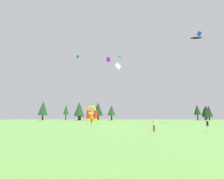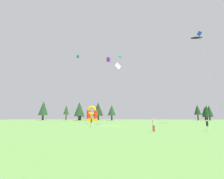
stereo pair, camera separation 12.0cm
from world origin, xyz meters
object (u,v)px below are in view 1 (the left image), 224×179
(person_far_side, at_px, (207,125))
(person_left_edge, at_px, (92,122))
(kite_white_diamond, at_px, (118,67))
(kite_teal_box, at_px, (78,57))
(kite_black_parafoil, at_px, (196,38))
(inflatable_blue_arch, at_px, (92,115))
(kite_blue_diamond, at_px, (200,35))
(kite_purple_box, at_px, (109,60))
(person_midfield, at_px, (154,124))
(kite_cyan_parafoil, at_px, (120,57))

(person_far_side, relative_size, person_left_edge, 0.90)
(kite_white_diamond, height_order, kite_teal_box, kite_teal_box)
(kite_black_parafoil, xyz_separation_m, inflatable_blue_arch, (-33.76, 26.79, -21.75))
(person_left_edge, bearing_deg, kite_white_diamond, 109.29)
(kite_blue_diamond, bearing_deg, kite_purple_box, 174.53)
(kite_blue_diamond, bearing_deg, person_left_edge, -159.05)
(kite_purple_box, bearing_deg, person_midfield, -69.55)
(kite_purple_box, height_order, kite_blue_diamond, kite_blue_diamond)
(kite_white_diamond, bearing_deg, kite_cyan_parafoil, 87.47)
(kite_cyan_parafoil, height_order, kite_purple_box, kite_cyan_parafoil)
(kite_teal_box, bearing_deg, kite_black_parafoil, -25.64)
(kite_blue_diamond, bearing_deg, kite_black_parafoil, 91.12)
(kite_black_parafoil, relative_size, inflatable_blue_arch, 3.92)
(kite_cyan_parafoil, distance_m, kite_black_parafoil, 23.99)
(kite_white_diamond, bearing_deg, person_left_edge, -126.49)
(person_far_side, bearing_deg, kite_teal_box, -94.73)
(kite_purple_box, distance_m, kite_black_parafoil, 25.73)
(kite_black_parafoil, relative_size, person_far_side, 14.78)
(kite_white_diamond, xyz_separation_m, kite_blue_diamond, (22.43, 3.61, 9.85))
(kite_black_parafoil, distance_m, inflatable_blue_arch, 48.28)
(kite_white_diamond, bearing_deg, person_far_side, -49.89)
(person_midfield, bearing_deg, kite_white_diamond, -51.99)
(kite_blue_diamond, height_order, person_midfield, kite_blue_diamond)
(person_midfield, bearing_deg, kite_purple_box, -50.72)
(kite_black_parafoil, distance_m, person_left_edge, 38.01)
(kite_black_parafoil, bearing_deg, kite_purple_box, 179.15)
(kite_cyan_parafoil, relative_size, kite_blue_diamond, 0.91)
(inflatable_blue_arch, bearing_deg, kite_cyan_parafoil, -54.21)
(kite_black_parafoil, xyz_separation_m, person_far_side, (-9.45, -21.00, -23.10))
(person_left_edge, bearing_deg, person_midfield, 17.04)
(kite_cyan_parafoil, xyz_separation_m, person_far_side, (12.25, -31.06, -21.29))
(kite_cyan_parafoil, bearing_deg, kite_teal_box, 153.40)
(kite_teal_box, bearing_deg, person_far_side, -53.60)
(kite_blue_diamond, bearing_deg, kite_white_diamond, -170.86)
(kite_white_diamond, relative_size, person_left_edge, 8.08)
(person_far_side, bearing_deg, person_midfield, -41.22)
(kite_cyan_parafoil, xyz_separation_m, person_left_edge, (-5.83, -22.65, -21.18))
(kite_teal_box, distance_m, person_midfield, 51.28)
(person_midfield, relative_size, person_left_edge, 0.99)
(kite_blue_diamond, relative_size, person_midfield, 13.52)
(kite_white_diamond, distance_m, person_far_side, 24.04)
(kite_purple_box, relative_size, person_left_edge, 10.13)
(person_midfield, relative_size, inflatable_blue_arch, 0.29)
(person_midfield, relative_size, person_far_side, 1.10)
(kite_purple_box, xyz_separation_m, person_midfield, (7.96, -21.36, -17.00))
(kite_black_parafoil, bearing_deg, kite_cyan_parafoil, 155.12)
(person_far_side, distance_m, inflatable_blue_arch, 53.64)
(kite_teal_box, height_order, person_far_side, kite_teal_box)
(kite_teal_box, height_order, inflatable_blue_arch, kite_teal_box)
(kite_white_diamond, bearing_deg, kite_black_parafoil, 14.13)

